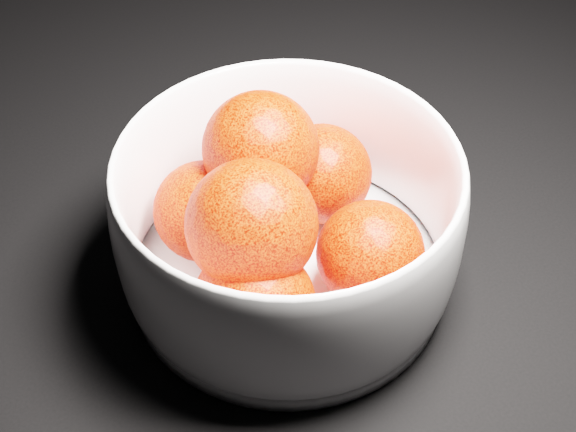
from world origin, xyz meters
TOP-DOWN VIEW (x-y plane):
  - ground at (0.00, 0.00)m, footprint 3.00×3.00m
  - bowl at (-0.25, -0.25)m, footprint 0.22×0.22m
  - orange_pile at (-0.26, -0.25)m, footprint 0.17×0.16m

SIDE VIEW (x-z plane):
  - ground at x=0.00m, z-range 0.00..0.00m
  - bowl at x=-0.25m, z-range 0.00..0.11m
  - orange_pile at x=-0.26m, z-range 0.00..0.12m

